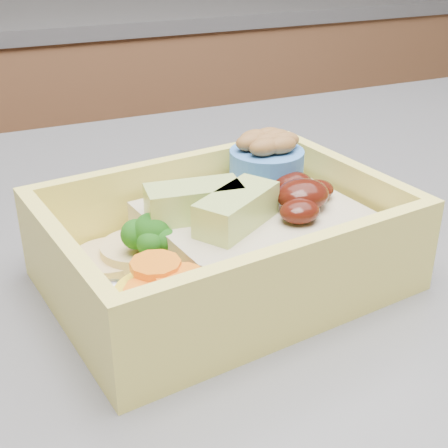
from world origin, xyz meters
name	(u,v)px	position (x,y,z in m)	size (l,w,h in m)	color
bento_box	(231,239)	(0.01, -0.04, 0.95)	(0.22, 0.17, 0.08)	#F6E665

